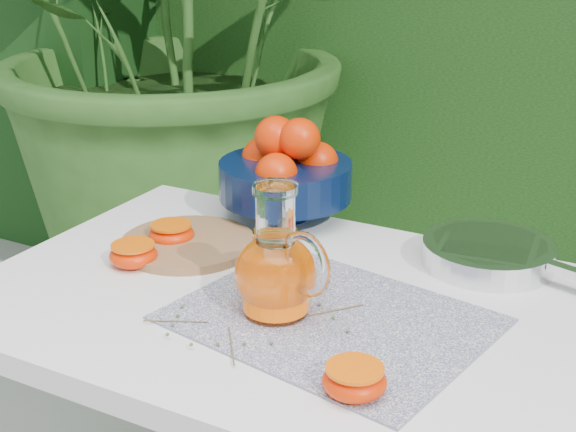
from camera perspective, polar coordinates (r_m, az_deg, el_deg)
The scene contains 10 objects.
potted_plant_left at distance 2.80m, azimuth -6.66°, elevation 14.17°, with size 2.00×2.00×2.00m, color #305C1F.
white_table at distance 1.35m, azimuth -0.41°, elevation -8.65°, with size 1.00×0.70×0.75m.
placemat at distance 1.24m, azimuth 3.03°, elevation -7.31°, with size 0.45×0.35×0.00m, color #0D104A.
cutting_board at distance 1.49m, azimuth -7.14°, elevation -1.97°, with size 0.25×0.25×0.02m, color #8F6340.
fruit_bowl at distance 1.60m, azimuth -0.13°, elevation 3.20°, with size 0.32×0.32×0.21m.
juice_pitcher at distance 1.22m, azimuth -0.80°, elevation -3.88°, with size 0.19×0.16×0.21m.
juice_tumbler at distance 1.29m, azimuth -0.89°, elevation -3.43°, with size 0.08×0.08×0.11m.
saute_pan at distance 1.45m, azimuth 14.17°, elevation -2.57°, with size 0.42×0.29×0.04m.
orange_halves at distance 1.32m, azimuth -5.85°, elevation -4.53°, with size 0.61×0.39×0.04m.
thyme_sprigs at distance 1.21m, azimuth -2.81°, elevation -7.72°, with size 0.29×0.25×0.01m.
Camera 1 is at (0.44, -1.06, 1.34)m, focal length 50.00 mm.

